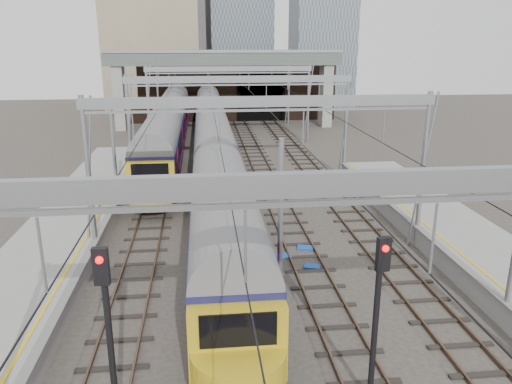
{
  "coord_description": "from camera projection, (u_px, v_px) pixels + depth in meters",
  "views": [
    {
      "loc": [
        -2.79,
        -15.36,
        10.34
      ],
      "look_at": [
        -0.01,
        10.55,
        2.4
      ],
      "focal_mm": 35.0,
      "sensor_mm": 36.0,
      "label": 1
    }
  ],
  "objects": [
    {
      "name": "signal_near_left",
      "position": [
        107.0,
        320.0,
        12.93
      ],
      "size": [
        0.39,
        0.49,
        5.47
      ],
      "rotation": [
        0.0,
        0.0,
        -0.04
      ],
      "color": "black",
      "rests_on": "ground"
    },
    {
      "name": "tracks",
      "position": [
        249.0,
        207.0,
        32.17
      ],
      "size": [
        14.4,
        80.0,
        0.22
      ],
      "color": "#4C3828",
      "rests_on": "ground"
    },
    {
      "name": "signal_near_centre",
      "position": [
        378.0,
        303.0,
        13.87
      ],
      "size": [
        0.41,
        0.48,
        5.36
      ],
      "rotation": [
        0.0,
        0.0,
        0.21
      ],
      "color": "black",
      "rests_on": "ground"
    },
    {
      "name": "equip_cover_c",
      "position": [
        282.0,
        256.0,
        24.82
      ],
      "size": [
        0.89,
        0.66,
        0.1
      ],
      "primitive_type": "cube",
      "rotation": [
        0.0,
        0.0,
        0.07
      ],
      "color": "#1644AB",
      "rests_on": "ground"
    },
    {
      "name": "train_second",
      "position": [
        176.0,
        105.0,
        62.42
      ],
      "size": [
        2.98,
        68.8,
        5.06
      ],
      "color": "black",
      "rests_on": "ground"
    },
    {
      "name": "overbridge",
      "position": [
        224.0,
        67.0,
        59.54
      ],
      "size": [
        28.0,
        3.0,
        9.25
      ],
      "color": "gray",
      "rests_on": "ground"
    },
    {
      "name": "overhead_line",
      "position": [
        240.0,
        94.0,
        36.43
      ],
      "size": [
        16.8,
        80.0,
        8.0
      ],
      "color": "gray",
      "rests_on": "ground"
    },
    {
      "name": "ground",
      "position": [
        287.0,
        341.0,
        17.91
      ],
      "size": [
        160.0,
        160.0,
        0.0
      ],
      "primitive_type": "plane",
      "color": "#38332D",
      "rests_on": "ground"
    },
    {
      "name": "retaining_wall",
      "position": [
        233.0,
        88.0,
        66.18
      ],
      "size": [
        28.0,
        2.75,
        9.0
      ],
      "color": "black",
      "rests_on": "ground"
    },
    {
      "name": "equip_cover_a",
      "position": [
        312.0,
        266.0,
        23.7
      ],
      "size": [
        0.88,
        0.75,
        0.09
      ],
      "primitive_type": "cube",
      "rotation": [
        0.0,
        0.0,
        -0.34
      ],
      "color": "#1644AB",
      "rests_on": "ground"
    },
    {
      "name": "equip_cover_b",
      "position": [
        305.0,
        248.0,
        25.82
      ],
      "size": [
        0.93,
        0.77,
        0.1
      ],
      "primitive_type": "cube",
      "rotation": [
        0.0,
        0.0,
        -0.26
      ],
      "color": "#1644AB",
      "rests_on": "ground"
    },
    {
      "name": "platform_left",
      "position": [
        15.0,
        307.0,
        19.08
      ],
      "size": [
        4.32,
        55.0,
        1.12
      ],
      "color": "gray",
      "rests_on": "ground"
    },
    {
      "name": "train_main",
      "position": [
        212.0,
        130.0,
        45.34
      ],
      "size": [
        2.88,
        66.59,
        4.93
      ],
      "color": "black",
      "rests_on": "ground"
    }
  ]
}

